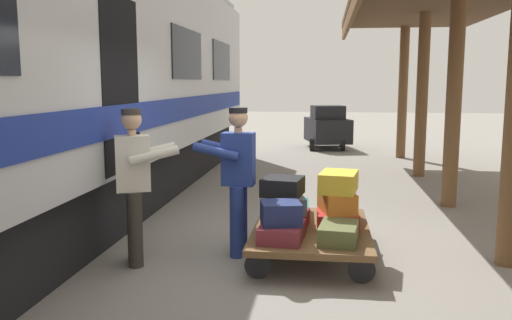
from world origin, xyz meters
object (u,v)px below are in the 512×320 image
object	(u,v)px
suitcase_slate_roller	(286,204)
suitcase_black_hardshell	(283,186)
suitcase_brown_leather	(337,206)
suitcase_navy_fabric	(281,213)
suitcase_teal_softside	(289,209)
porter_by_door	(135,181)
suitcase_burgundy_valise	(282,232)
luggage_cart	(311,231)
suitcase_tan_vintage	(335,186)
suitcase_orange_carryall	(337,201)
suitcase_olive_duffel	(339,233)
baggage_tug	(328,128)
porter_in_overalls	(237,176)
suitcase_red_plastic	(337,220)
suitcase_yellow_case	(339,182)
suitcase_maroon_trunk	(286,219)

from	to	relation	value
suitcase_slate_roller	suitcase_black_hardshell	distance (m)	0.20
suitcase_brown_leather	suitcase_navy_fabric	xyz separation A→B (m)	(0.60, 1.06, 0.15)
suitcase_teal_softside	porter_by_door	size ratio (longest dim) A/B	0.35
suitcase_burgundy_valise	suitcase_slate_roller	xyz separation A→B (m)	(0.00, -0.51, 0.19)
suitcase_brown_leather	porter_by_door	distance (m)	2.46
suitcase_brown_leather	suitcase_navy_fabric	size ratio (longest dim) A/B	1.17
luggage_cart	suitcase_tan_vintage	size ratio (longest dim) A/B	4.85
suitcase_slate_roller	suitcase_orange_carryall	xyz separation A→B (m)	(-0.58, -0.05, 0.03)
suitcase_teal_softside	suitcase_olive_duffel	size ratio (longest dim) A/B	1.02
suitcase_tan_vintage	suitcase_navy_fabric	bearing A→B (deg)	62.15
baggage_tug	porter_in_overalls	bearing A→B (deg)	84.02
luggage_cart	suitcase_teal_softside	world-z (taller)	suitcase_teal_softside
suitcase_teal_softside	baggage_tug	size ratio (longest dim) A/B	0.31
suitcase_red_plastic	baggage_tug	size ratio (longest dim) A/B	0.25
suitcase_olive_duffel	suitcase_orange_carryall	xyz separation A→B (m)	(0.01, -0.57, 0.21)
suitcase_yellow_case	suitcase_black_hardshell	bearing A→B (deg)	1.79
suitcase_yellow_case	porter_by_door	xyz separation A→B (m)	(2.19, 0.53, 0.05)
suitcase_yellow_case	suitcase_maroon_trunk	bearing A→B (deg)	2.43
suitcase_tan_vintage	suitcase_navy_fabric	distance (m)	1.24
suitcase_burgundy_valise	suitcase_orange_carryall	size ratio (longest dim) A/B	1.07
suitcase_orange_carryall	suitcase_black_hardshell	distance (m)	0.64
luggage_cart	suitcase_brown_leather	bearing A→B (deg)	-118.91
suitcase_slate_roller	baggage_tug	xyz separation A→B (m)	(-0.51, -10.19, 0.01)
suitcase_olive_duffel	suitcase_black_hardshell	world-z (taller)	suitcase_black_hardshell
suitcase_teal_softside	suitcase_orange_carryall	distance (m)	0.79
suitcase_teal_softside	suitcase_tan_vintage	xyz separation A→B (m)	(-0.56, -0.03, 0.30)
suitcase_black_hardshell	baggage_tug	bearing A→B (deg)	-93.09
suitcase_navy_fabric	baggage_tug	size ratio (longest dim) A/B	0.21
suitcase_olive_duffel	suitcase_navy_fabric	xyz separation A→B (m)	(0.60, -0.00, 0.19)
suitcase_red_plastic	suitcase_burgundy_valise	bearing A→B (deg)	42.15
suitcase_tan_vintage	suitcase_black_hardshell	xyz separation A→B (m)	(0.60, 0.56, 0.09)
suitcase_tan_vintage	suitcase_black_hardshell	distance (m)	0.82
suitcase_brown_leather	suitcase_red_plastic	xyz separation A→B (m)	(0.00, 0.53, -0.04)
suitcase_olive_duffel	suitcase_yellow_case	size ratio (longest dim) A/B	1.07
suitcase_red_plastic	suitcase_navy_fabric	size ratio (longest dim) A/B	1.17
luggage_cart	suitcase_red_plastic	xyz separation A→B (m)	(-0.29, -0.00, 0.14)
suitcase_red_plastic	suitcase_black_hardshell	xyz separation A→B (m)	(0.63, -0.01, 0.37)
suitcase_tan_vintage	porter_by_door	distance (m)	2.42
porter_by_door	suitcase_slate_roller	bearing A→B (deg)	-163.20
suitcase_slate_roller	suitcase_orange_carryall	distance (m)	0.58
suitcase_slate_roller	suitcase_tan_vintage	bearing A→B (deg)	-134.14
suitcase_red_plastic	suitcase_slate_roller	xyz separation A→B (m)	(0.59, 0.02, 0.18)
luggage_cart	suitcase_olive_duffel	distance (m)	0.62
suitcase_teal_softside	suitcase_slate_roller	size ratio (longest dim) A/B	1.16
luggage_cart	suitcase_red_plastic	size ratio (longest dim) A/B	4.08
suitcase_orange_carryall	porter_in_overalls	world-z (taller)	porter_in_overalls
suitcase_orange_carryall	suitcase_black_hardshell	size ratio (longest dim) A/B	1.23
suitcase_red_plastic	suitcase_yellow_case	world-z (taller)	suitcase_yellow_case
suitcase_maroon_trunk	baggage_tug	xyz separation A→B (m)	(-0.51, -10.18, 0.20)
suitcase_maroon_trunk	suitcase_yellow_case	bearing A→B (deg)	-177.57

